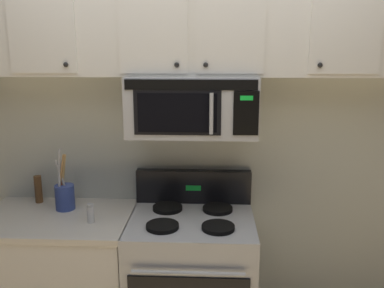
% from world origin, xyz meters
% --- Properties ---
extents(back_wall, '(5.20, 0.10, 2.70)m').
position_xyz_m(back_wall, '(0.00, 0.79, 1.35)').
color(back_wall, silver).
rests_on(back_wall, ground_plane).
extents(stove_range, '(0.76, 0.69, 1.12)m').
position_xyz_m(stove_range, '(0.00, 0.42, 0.47)').
color(stove_range, '#B7BABF').
rests_on(stove_range, ground_plane).
extents(over_range_microwave, '(0.76, 0.43, 0.35)m').
position_xyz_m(over_range_microwave, '(-0.00, 0.54, 1.58)').
color(over_range_microwave, '#B7BABF').
extents(upper_cabinets, '(2.50, 0.36, 0.55)m').
position_xyz_m(upper_cabinets, '(-0.00, 0.57, 2.02)').
color(upper_cabinets, white).
extents(counter_segment, '(0.93, 0.65, 0.90)m').
position_xyz_m(counter_segment, '(-0.84, 0.43, 0.45)').
color(counter_segment, silver).
rests_on(counter_segment, ground_plane).
extents(utensil_crock_blue, '(0.12, 0.12, 0.40)m').
position_xyz_m(utensil_crock_blue, '(-0.82, 0.54, 1.00)').
color(utensil_crock_blue, '#384C9E').
rests_on(utensil_crock_blue, counter_segment).
extents(salt_shaker, '(0.04, 0.04, 0.12)m').
position_xyz_m(salt_shaker, '(-0.59, 0.34, 0.96)').
color(salt_shaker, white).
rests_on(salt_shaker, counter_segment).
extents(pepper_mill, '(0.05, 0.05, 0.18)m').
position_xyz_m(pepper_mill, '(-1.03, 0.65, 0.99)').
color(pepper_mill, brown).
rests_on(pepper_mill, counter_segment).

